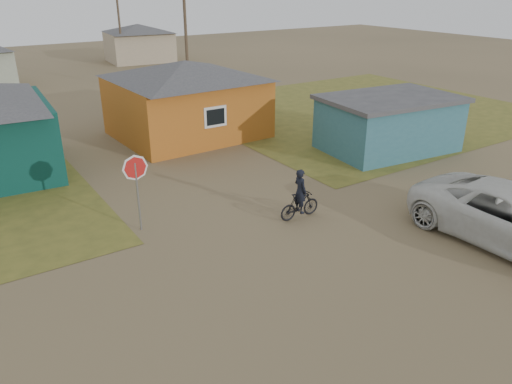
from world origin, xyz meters
TOP-DOWN VIEW (x-y plane):
  - ground at (0.00, 0.00)m, footprint 120.00×120.00m
  - grass_ne at (14.00, 13.00)m, footprint 20.00×18.00m
  - house_yellow at (2.50, 14.00)m, footprint 7.72×6.76m
  - shed_turquoise at (9.50, 6.50)m, footprint 6.71×4.93m
  - house_beige_east at (10.00, 40.00)m, footprint 6.95×6.05m
  - utility_pole_near at (6.50, 22.00)m, footprint 1.40×0.20m
  - utility_pole_far at (7.50, 38.00)m, footprint 1.40×0.20m
  - stop_sign at (-3.70, 4.99)m, footprint 0.81×0.36m
  - cyclist at (1.25, 2.80)m, footprint 1.60×0.58m

SIDE VIEW (x-z plane):
  - ground at x=0.00m, z-range 0.00..0.00m
  - grass_ne at x=14.00m, z-range 0.00..0.01m
  - cyclist at x=1.25m, z-range -0.24..1.56m
  - shed_turquoise at x=9.50m, z-range 0.01..2.61m
  - house_beige_east at x=10.00m, z-range 0.06..3.66m
  - stop_sign at x=-3.70m, z-range 0.60..3.23m
  - house_yellow at x=2.50m, z-range 0.05..3.95m
  - utility_pole_near at x=6.50m, z-range 0.14..8.14m
  - utility_pole_far at x=7.50m, z-range 0.14..8.14m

